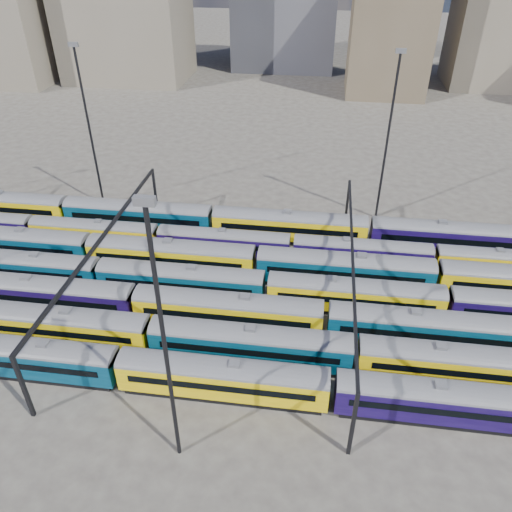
# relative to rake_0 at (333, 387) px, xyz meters

# --- Properties ---
(ground) EXTENTS (500.00, 500.00, 0.00)m
(ground) POSITION_rel_rake_0_xyz_m (-8.33, 15.00, -2.75)
(ground) COLOR #413B37
(ground) RESTS_ON ground
(rake_0) EXTENTS (127.31, 3.10, 5.23)m
(rake_0) POSITION_rel_rake_0_xyz_m (0.00, 0.00, 0.00)
(rake_0) COLOR black
(rake_0) RESTS_ON ground
(rake_1) EXTENTS (130.94, 3.19, 5.38)m
(rake_1) POSITION_rel_rake_0_xyz_m (-19.63, 5.00, 0.08)
(rake_1) COLOR black
(rake_1) RESTS_ON ground
(rake_2) EXTENTS (132.68, 3.23, 5.46)m
(rake_2) POSITION_rel_rake_0_xyz_m (-23.10, 10.00, 0.12)
(rake_2) COLOR black
(rake_2) RESTS_ON ground
(rake_3) EXTENTS (106.32, 3.11, 5.25)m
(rake_3) POSITION_rel_rake_0_xyz_m (2.50, 15.00, 0.01)
(rake_3) COLOR black
(rake_3) RESTS_ON ground
(rake_4) EXTENTS (136.54, 3.33, 5.62)m
(rake_4) POSITION_rel_rake_0_xyz_m (-10.13, 20.00, 0.20)
(rake_4) COLOR black
(rake_4) RESTS_ON ground
(rake_5) EXTENTS (114.12, 2.79, 4.68)m
(rake_5) POSITION_rel_rake_0_xyz_m (-24.96, 25.00, -0.29)
(rake_5) COLOR black
(rake_5) RESTS_ON ground
(rake_6) EXTENTS (159.90, 3.34, 5.64)m
(rake_6) POSITION_rel_rake_0_xyz_m (-6.61, 30.00, 0.21)
(rake_6) COLOR black
(rake_6) RESTS_ON ground
(gantry_1) EXTENTS (0.35, 40.35, 8.03)m
(gantry_1) POSITION_rel_rake_0_xyz_m (-28.33, 15.00, 4.04)
(gantry_1) COLOR black
(gantry_1) RESTS_ON ground
(gantry_2) EXTENTS (0.35, 40.35, 8.03)m
(gantry_2) POSITION_rel_rake_0_xyz_m (1.67, 15.00, 4.04)
(gantry_2) COLOR black
(gantry_2) RESTS_ON ground
(mast_1) EXTENTS (1.40, 0.50, 25.60)m
(mast_1) POSITION_rel_rake_0_xyz_m (-38.33, 37.00, 11.22)
(mast_1) COLOR black
(mast_1) RESTS_ON ground
(mast_2) EXTENTS (1.40, 0.50, 25.60)m
(mast_2) POSITION_rel_rake_0_xyz_m (-13.33, -7.00, 11.22)
(mast_2) COLOR black
(mast_2) RESTS_ON ground
(mast_3) EXTENTS (1.40, 0.50, 25.60)m
(mast_3) POSITION_rel_rake_0_xyz_m (6.67, 39.00, 11.22)
(mast_3) COLOR black
(mast_3) RESTS_ON ground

